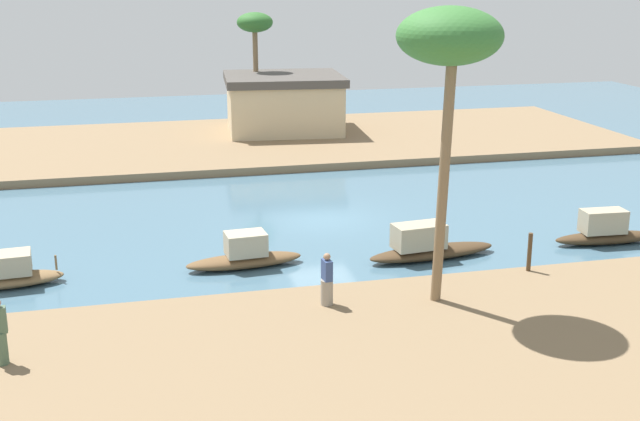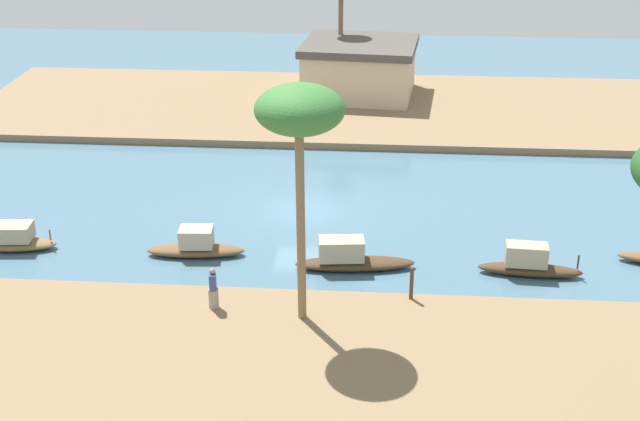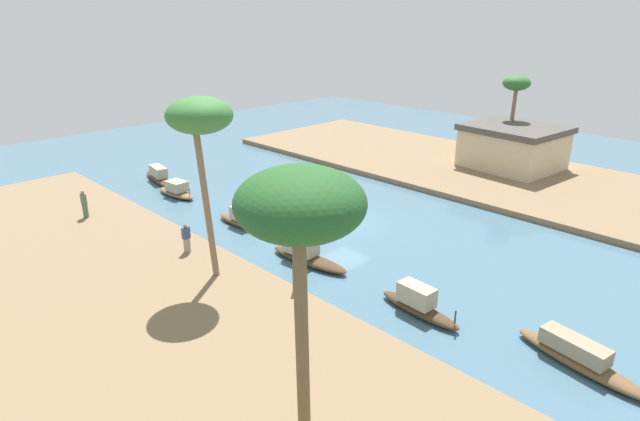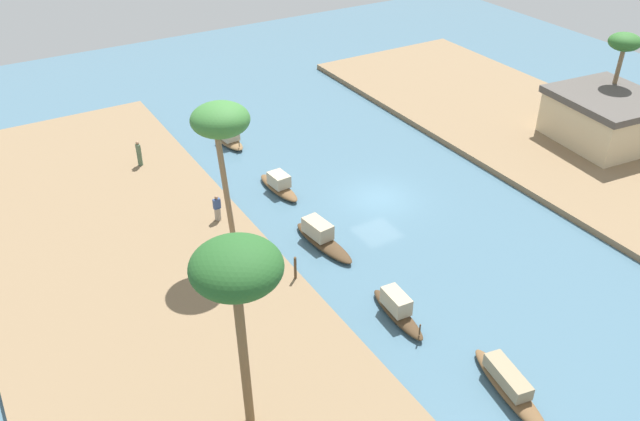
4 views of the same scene
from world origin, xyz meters
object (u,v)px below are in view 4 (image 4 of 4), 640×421
palm_tree_left_near (220,123)px  person_by_mooring (139,154)px  person_on_near_bank (217,209)px  sampan_midstream (229,138)px  palm_tree_right_tall (624,46)px  sampan_downstream_large (217,117)px  sampan_upstream_small (279,185)px  sampan_near_left_bank (321,237)px  riverside_building (606,118)px  sampan_with_red_awning (397,309)px  palm_tree_left_far (237,272)px  sampan_open_hull (509,386)px  mooring_post (295,268)px

palm_tree_left_near → person_by_mooring: bearing=-174.5°
person_on_near_bank → sampan_midstream: bearing=-123.5°
palm_tree_right_tall → sampan_downstream_large: bearing=-124.2°
sampan_upstream_small → palm_tree_right_tall: bearing=75.4°
sampan_near_left_bank → riverside_building: 22.87m
sampan_with_red_awning → palm_tree_left_near: size_ratio=0.48×
sampan_near_left_bank → sampan_upstream_small: bearing=167.8°
palm_tree_left_near → palm_tree_left_far: bearing=-20.9°
palm_tree_left_near → sampan_open_hull: bearing=22.0°
palm_tree_left_near → mooring_post: bearing=25.4°
sampan_midstream → palm_tree_left_near: palm_tree_left_near is taller
person_by_mooring → riverside_building: riverside_building is taller
sampan_near_left_bank → person_by_mooring: person_by_mooring is taller
sampan_upstream_small → palm_tree_left_far: 19.47m
person_by_mooring → sampan_downstream_large: bearing=117.8°
sampan_midstream → sampan_upstream_small: sampan_upstream_small is taller
sampan_downstream_large → person_on_near_bank: size_ratio=3.42×
sampan_midstream → person_on_near_bank: person_on_near_bank is taller
sampan_upstream_small → mooring_post: (8.58, -3.55, 0.59)m
person_on_near_bank → palm_tree_right_tall: palm_tree_right_tall is taller
palm_tree_right_tall → sampan_with_red_awning: bearing=-70.7°
person_by_mooring → sampan_with_red_awning: bearing=12.5°
palm_tree_right_tall → sampan_open_hull: bearing=-57.9°
person_by_mooring → mooring_post: (15.50, 2.92, -0.16)m
person_on_near_bank → person_by_mooring: (-8.57, -1.74, 0.12)m
sampan_with_red_awning → person_on_near_bank: size_ratio=2.60×
sampan_midstream → sampan_upstream_small: bearing=-4.9°
sampan_open_hull → sampan_near_left_bank: bearing=-164.9°
sampan_upstream_small → palm_tree_left_far: (15.47, -9.40, 7.18)m
riverside_building → person_on_near_bank: bearing=-93.4°
person_on_near_bank → person_by_mooring: bearing=-84.8°
sampan_with_red_awning → sampan_near_left_bank: size_ratio=0.84×
person_on_near_bank → sampan_near_left_bank: bearing=125.2°
sampan_upstream_small → mooring_post: size_ratio=3.19×
sampan_with_red_awning → sampan_downstream_large: size_ratio=0.76×
sampan_midstream → palm_tree_left_near: (12.38, -5.35, 7.34)m
palm_tree_left_near → riverside_building: palm_tree_left_near is taller
sampan_near_left_bank → sampan_downstream_large: sampan_near_left_bank is taller
mooring_post → palm_tree_left_far: size_ratio=0.15×
sampan_near_left_bank → sampan_open_hull: bearing=-1.0°
sampan_upstream_small → person_on_near_bank: size_ratio=2.58×
sampan_near_left_bank → sampan_upstream_small: sampan_near_left_bank is taller
person_by_mooring → sampan_near_left_bank: bearing=20.1°
sampan_open_hull → person_on_near_bank: person_on_near_bank is taller
palm_tree_left_far → sampan_midstream: bearing=157.8°
mooring_post → palm_tree_left_near: (-3.77, -1.79, 6.74)m
sampan_near_left_bank → person_on_near_bank: person_on_near_bank is taller
person_by_mooring → mooring_post: person_by_mooring is taller
mooring_post → palm_tree_right_tall: (-4.10, 27.65, 5.35)m
sampan_open_hull → person_by_mooring: (-26.23, -6.99, 0.77)m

